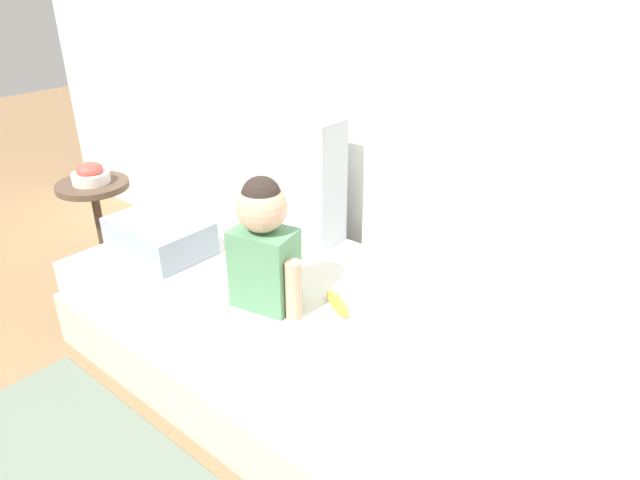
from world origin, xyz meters
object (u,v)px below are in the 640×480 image
(banana, at_px, (337,303))
(fruit_bowl, at_px, (90,174))
(throw_pillow_right, at_px, (611,261))
(side_table, at_px, (96,206))
(toddler, at_px, (263,243))
(throw_pillow_left, at_px, (287,173))
(couch, at_px, (352,366))
(folded_blanket, at_px, (160,236))

(banana, xyz_separation_m, fruit_bowl, (-1.47, -0.05, 0.13))
(throw_pillow_right, xyz_separation_m, fruit_bowl, (-2.20, -0.41, -0.14))
(side_table, relative_size, fruit_bowl, 2.83)
(throw_pillow_right, relative_size, toddler, 1.26)
(toddler, xyz_separation_m, fruit_bowl, (-1.26, 0.09, -0.08))
(toddler, bearing_deg, throw_pillow_left, 125.79)
(banana, xyz_separation_m, side_table, (-1.47, -0.05, -0.03))
(banana, height_order, fruit_bowl, fruit_bowl)
(toddler, xyz_separation_m, banana, (0.21, 0.14, -0.22))
(couch, relative_size, folded_blanket, 5.90)
(throw_pillow_left, distance_m, folded_blanket, 0.59)
(couch, bearing_deg, fruit_bowl, -178.82)
(toddler, bearing_deg, side_table, 176.11)
(throw_pillow_left, distance_m, throw_pillow_right, 1.30)
(couch, bearing_deg, side_table, -178.82)
(banana, distance_m, fruit_bowl, 1.47)
(couch, distance_m, throw_pillow_right, 0.90)
(side_table, bearing_deg, couch, 1.18)
(throw_pillow_right, distance_m, side_table, 2.26)
(throw_pillow_right, height_order, fruit_bowl, throw_pillow_right)
(throw_pillow_right, xyz_separation_m, banana, (-0.73, -0.36, -0.28))
(throw_pillow_left, bearing_deg, folded_blanket, -116.94)
(folded_blanket, xyz_separation_m, fruit_bowl, (-0.65, 0.09, 0.08))
(folded_blanket, bearing_deg, banana, 9.53)
(throw_pillow_right, relative_size, side_table, 1.19)
(couch, distance_m, fruit_bowl, 1.59)
(throw_pillow_right, bearing_deg, side_table, -169.51)
(throw_pillow_right, relative_size, banana, 3.48)
(side_table, bearing_deg, toddler, -3.89)
(couch, xyz_separation_m, toddler, (-0.29, -0.12, 0.43))
(couch, height_order, banana, banana)
(throw_pillow_left, bearing_deg, banana, -32.36)
(folded_blanket, relative_size, fruit_bowl, 2.28)
(banana, bearing_deg, toddler, -146.99)
(toddler, bearing_deg, banana, 33.01)
(couch, distance_m, toddler, 0.54)
(folded_blanket, relative_size, side_table, 0.81)
(throw_pillow_right, distance_m, folded_blanket, 1.64)
(throw_pillow_left, height_order, fruit_bowl, throw_pillow_left)
(couch, height_order, throw_pillow_right, throw_pillow_right)
(throw_pillow_right, xyz_separation_m, side_table, (-2.20, -0.41, -0.30))
(throw_pillow_left, height_order, throw_pillow_right, throw_pillow_right)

